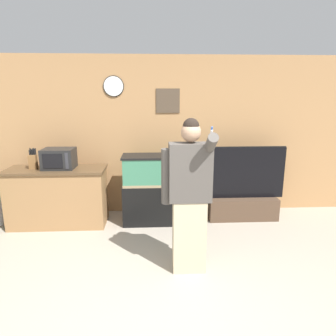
% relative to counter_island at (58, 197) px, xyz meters
% --- Properties ---
extents(ground_plane, '(18.00, 18.00, 0.00)m').
position_rel_counter_island_xyz_m(ground_plane, '(1.57, -2.32, -0.45)').
color(ground_plane, gray).
extents(wall_back_paneled, '(10.00, 0.08, 2.60)m').
position_rel_counter_island_xyz_m(wall_back_paneled, '(1.57, 0.53, 0.85)').
color(wall_back_paneled, '#A87A4C').
rests_on(wall_back_paneled, ground_plane).
extents(counter_island, '(1.48, 0.59, 0.90)m').
position_rel_counter_island_xyz_m(counter_island, '(0.00, 0.00, 0.00)').
color(counter_island, olive).
rests_on(counter_island, ground_plane).
extents(microwave, '(0.46, 0.37, 0.30)m').
position_rel_counter_island_xyz_m(microwave, '(0.06, 0.02, 0.60)').
color(microwave, black).
rests_on(microwave, counter_island).
extents(knife_block, '(0.11, 0.09, 0.31)m').
position_rel_counter_island_xyz_m(knife_block, '(-0.32, 0.01, 0.57)').
color(knife_block, brown).
rests_on(knife_block, counter_island).
extents(aquarium_on_stand, '(1.02, 0.46, 1.08)m').
position_rel_counter_island_xyz_m(aquarium_on_stand, '(1.51, 0.02, 0.09)').
color(aquarium_on_stand, black).
rests_on(aquarium_on_stand, ground_plane).
extents(tv_on_stand, '(1.34, 0.40, 1.19)m').
position_rel_counter_island_xyz_m(tv_on_stand, '(2.92, 0.10, -0.11)').
color(tv_on_stand, '#4C3828').
rests_on(tv_on_stand, ground_plane).
extents(person_standing, '(0.55, 0.41, 1.74)m').
position_rel_counter_island_xyz_m(person_standing, '(1.86, -1.36, 0.46)').
color(person_standing, '#BCAD89').
rests_on(person_standing, ground_plane).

